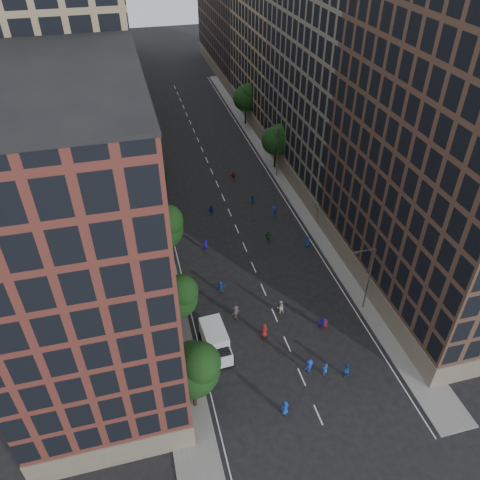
% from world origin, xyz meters
% --- Properties ---
extents(ground, '(240.00, 240.00, 0.00)m').
position_xyz_m(ground, '(0.00, 40.00, 0.00)').
color(ground, black).
rests_on(ground, ground).
extents(sidewalk_left, '(4.00, 105.00, 0.15)m').
position_xyz_m(sidewalk_left, '(-12.00, 47.50, 0.07)').
color(sidewalk_left, slate).
rests_on(sidewalk_left, ground).
extents(sidewalk_right, '(4.00, 105.00, 0.15)m').
position_xyz_m(sidewalk_right, '(12.00, 47.50, 0.07)').
color(sidewalk_right, slate).
rests_on(sidewalk_right, ground).
extents(bldg_left_a, '(14.00, 22.00, 30.00)m').
position_xyz_m(bldg_left_a, '(-19.00, 11.00, 15.00)').
color(bldg_left_a, '#592822').
rests_on(bldg_left_a, ground).
extents(bldg_left_b, '(14.00, 26.00, 34.00)m').
position_xyz_m(bldg_left_b, '(-19.00, 35.00, 17.00)').
color(bldg_left_b, '#947F61').
rests_on(bldg_left_b, ground).
extents(bldg_left_c, '(14.00, 20.00, 28.00)m').
position_xyz_m(bldg_left_c, '(-19.00, 58.00, 14.00)').
color(bldg_left_c, '#592822').
rests_on(bldg_left_c, ground).
extents(bldg_left_d, '(14.00, 28.00, 32.00)m').
position_xyz_m(bldg_left_d, '(-19.00, 82.00, 16.00)').
color(bldg_left_d, '#2C221D').
rests_on(bldg_left_d, ground).
extents(bldg_left_e, '(14.00, 40.00, 26.00)m').
position_xyz_m(bldg_left_e, '(-19.00, 116.00, 13.00)').
color(bldg_left_e, '#6A6358').
rests_on(bldg_left_e, ground).
extents(bldg_right_a, '(14.00, 30.00, 36.00)m').
position_xyz_m(bldg_right_a, '(19.00, 15.00, 18.00)').
color(bldg_right_a, '#4B3328').
rests_on(bldg_right_a, ground).
extents(bldg_right_b, '(14.00, 28.00, 33.00)m').
position_xyz_m(bldg_right_b, '(19.00, 44.00, 16.50)').
color(bldg_right_b, '#6A6358').
rests_on(bldg_right_b, ground).
extents(bldg_right_c, '(14.00, 26.00, 35.00)m').
position_xyz_m(bldg_right_c, '(19.00, 71.00, 17.50)').
color(bldg_right_c, '#947F61').
rests_on(bldg_right_c, ground).
extents(bldg_right_d, '(14.00, 40.00, 30.00)m').
position_xyz_m(bldg_right_d, '(19.00, 104.00, 15.00)').
color(bldg_right_d, '#4B3328').
rests_on(bldg_right_d, ground).
extents(tree_left_0, '(5.20, 5.20, 8.83)m').
position_xyz_m(tree_left_0, '(-11.01, 3.85, 5.96)').
color(tree_left_0, black).
rests_on(tree_left_0, ground).
extents(tree_left_1, '(4.80, 4.80, 8.21)m').
position_xyz_m(tree_left_1, '(-11.02, 13.86, 5.55)').
color(tree_left_1, black).
rests_on(tree_left_1, ground).
extents(tree_left_2, '(5.60, 5.60, 9.45)m').
position_xyz_m(tree_left_2, '(-10.99, 25.83, 6.36)').
color(tree_left_2, black).
rests_on(tree_left_2, ground).
extents(tree_left_3, '(5.00, 5.00, 8.58)m').
position_xyz_m(tree_left_3, '(-11.02, 39.85, 5.82)').
color(tree_left_3, black).
rests_on(tree_left_3, ground).
extents(tree_left_4, '(5.40, 5.40, 9.08)m').
position_xyz_m(tree_left_4, '(-11.00, 55.84, 6.10)').
color(tree_left_4, black).
rests_on(tree_left_4, ground).
extents(tree_left_5, '(4.80, 4.80, 8.33)m').
position_xyz_m(tree_left_5, '(-11.02, 71.86, 5.68)').
color(tree_left_5, black).
rests_on(tree_left_5, ground).
extents(tree_right_a, '(5.00, 5.00, 8.39)m').
position_xyz_m(tree_right_a, '(11.38, 47.85, 5.63)').
color(tree_right_a, black).
rests_on(tree_right_a, ground).
extents(tree_right_b, '(5.20, 5.20, 8.83)m').
position_xyz_m(tree_right_b, '(11.39, 67.85, 5.96)').
color(tree_right_b, black).
rests_on(tree_right_b, ground).
extents(streetlamp_near, '(2.64, 0.22, 9.06)m').
position_xyz_m(streetlamp_near, '(10.37, 12.00, 5.17)').
color(streetlamp_near, '#595B60').
rests_on(streetlamp_near, ground).
extents(streetlamp_far, '(2.64, 0.22, 9.06)m').
position_xyz_m(streetlamp_far, '(10.37, 45.00, 5.17)').
color(streetlamp_far, '#595B60').
rests_on(streetlamp_far, ground).
extents(cargo_van, '(2.85, 5.53, 2.87)m').
position_xyz_m(cargo_van, '(-7.81, 10.14, 1.51)').
color(cargo_van, white).
rests_on(cargo_van, ground).
extents(skater_0, '(0.90, 0.65, 1.72)m').
position_xyz_m(skater_0, '(-3.06, 1.00, 0.86)').
color(skater_0, '#1338A0').
rests_on(skater_0, ground).
extents(skater_1, '(0.71, 0.55, 1.74)m').
position_xyz_m(skater_1, '(2.34, 4.13, 0.87)').
color(skater_1, blue).
rests_on(skater_1, ground).
extents(skater_2, '(0.97, 0.84, 1.74)m').
position_xyz_m(skater_2, '(4.38, 3.56, 0.87)').
color(skater_2, '#124299').
rests_on(skater_2, ground).
extents(skater_3, '(1.32, 1.03, 1.79)m').
position_xyz_m(skater_3, '(0.92, 4.95, 0.89)').
color(skater_3, '#1734BA').
rests_on(skater_3, ground).
extents(skater_4, '(1.03, 0.74, 1.62)m').
position_xyz_m(skater_4, '(-8.50, 7.55, 0.81)').
color(skater_4, '#13239E').
rests_on(skater_4, ground).
extents(skater_5, '(1.53, 0.64, 1.61)m').
position_xyz_m(skater_5, '(4.62, 10.18, 0.80)').
color(skater_5, '#161AB5').
rests_on(skater_5, ground).
extents(skater_6, '(1.01, 0.86, 1.74)m').
position_xyz_m(skater_6, '(-2.14, 10.79, 0.87)').
color(skater_6, maroon).
rests_on(skater_6, ground).
extents(skater_7, '(0.66, 0.55, 1.53)m').
position_xyz_m(skater_7, '(4.85, 10.10, 0.77)').
color(skater_7, maroon).
rests_on(skater_7, ground).
extents(skater_8, '(1.03, 0.87, 1.89)m').
position_xyz_m(skater_8, '(0.72, 13.67, 0.94)').
color(skater_8, '#B0B1AD').
rests_on(skater_8, ground).
extents(skater_9, '(1.37, 1.11, 1.85)m').
position_xyz_m(skater_9, '(-4.55, 14.23, 0.93)').
color(skater_9, '#403F44').
rests_on(skater_9, ground).
extents(skater_10, '(1.19, 0.87, 1.88)m').
position_xyz_m(skater_10, '(3.48, 27.27, 0.94)').
color(skater_10, '#1B5B1D').
rests_on(skater_10, ground).
extents(skater_11, '(1.51, 0.89, 1.55)m').
position_xyz_m(skater_11, '(-5.29, 19.01, 0.78)').
color(skater_11, blue).
rests_on(skater_11, ground).
extents(skater_12, '(0.94, 0.79, 1.63)m').
position_xyz_m(skater_12, '(8.50, 24.91, 0.81)').
color(skater_12, '#1539AF').
rests_on(skater_12, ground).
extents(skater_13, '(0.75, 0.59, 1.81)m').
position_xyz_m(skater_13, '(-5.43, 27.57, 0.90)').
color(skater_13, '#161294').
rests_on(skater_13, ground).
extents(skater_14, '(0.80, 0.63, 1.63)m').
position_xyz_m(skater_14, '(3.94, 37.31, 0.81)').
color(skater_14, navy).
rests_on(skater_14, ground).
extents(skater_15, '(1.32, 1.07, 1.79)m').
position_xyz_m(skater_15, '(6.26, 33.20, 0.89)').
color(skater_15, '#123799').
rests_on(skater_15, ground).
extents(skater_16, '(1.09, 0.50, 1.81)m').
position_xyz_m(skater_16, '(-2.90, 35.82, 0.91)').
color(skater_16, '#161FB9').
rests_on(skater_16, ground).
extents(skater_17, '(1.60, 0.78, 1.65)m').
position_xyz_m(skater_17, '(2.96, 45.61, 0.83)').
color(skater_17, maroon).
rests_on(skater_17, ground).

